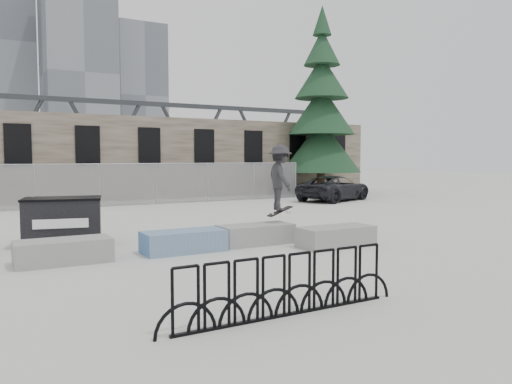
# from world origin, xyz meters

# --- Properties ---
(ground) EXTENTS (120.00, 120.00, 0.00)m
(ground) POSITION_xyz_m (0.00, 0.00, 0.00)
(ground) COLOR beige
(ground) RESTS_ON ground
(stone_wall) EXTENTS (36.00, 2.58, 4.50)m
(stone_wall) POSITION_xyz_m (0.00, 16.24, 2.26)
(stone_wall) COLOR brown
(stone_wall) RESTS_ON ground
(chainlink_fence) EXTENTS (22.06, 0.06, 2.02)m
(chainlink_fence) POSITION_xyz_m (-0.00, 12.50, 1.04)
(chainlink_fence) COLOR gray
(chainlink_fence) RESTS_ON ground
(planter_far_left) EXTENTS (2.00, 0.90, 0.52)m
(planter_far_left) POSITION_xyz_m (-3.38, 0.18, 0.28)
(planter_far_left) COLOR gray
(planter_far_left) RESTS_ON ground
(planter_center_left) EXTENTS (2.00, 0.90, 0.52)m
(planter_center_left) POSITION_xyz_m (-0.62, 0.11, 0.28)
(planter_center_left) COLOR #386AAA
(planter_center_left) RESTS_ON ground
(planter_center_right) EXTENTS (2.00, 0.90, 0.52)m
(planter_center_right) POSITION_xyz_m (1.45, 0.22, 0.28)
(planter_center_right) COLOR gray
(planter_center_right) RESTS_ON ground
(planter_offset) EXTENTS (2.00, 0.90, 0.52)m
(planter_offset) POSITION_xyz_m (3.09, -1.13, 0.28)
(planter_offset) COLOR gray
(planter_offset) RESTS_ON ground
(dumpster) EXTENTS (2.13, 1.57, 1.27)m
(dumpster) POSITION_xyz_m (-3.06, 2.46, 0.64)
(dumpster) COLOR black
(dumpster) RESTS_ON ground
(bike_rack) EXTENTS (4.04, 0.11, 0.90)m
(bike_rack) POSITION_xyz_m (-1.11, -5.27, 0.44)
(bike_rack) COLOR black
(bike_rack) RESTS_ON ground
(spruce_tree) EXTENTS (4.90, 4.90, 11.50)m
(spruce_tree) POSITION_xyz_m (13.62, 13.62, 4.84)
(spruce_tree) COLOR #38281E
(spruce_tree) RESTS_ON ground
(truss_bridge) EXTENTS (70.00, 3.00, 9.80)m
(truss_bridge) POSITION_xyz_m (10.00, 55.00, 4.13)
(truss_bridge) COLOR #2D3033
(truss_bridge) RESTS_ON ground
(suv) EXTENTS (5.21, 3.74, 1.32)m
(suv) POSITION_xyz_m (11.68, 9.80, 0.66)
(suv) COLOR black
(suv) RESTS_ON ground
(skateboarder) EXTENTS (0.89, 1.27, 1.96)m
(skateboarder) POSITION_xyz_m (2.30, 0.35, 1.75)
(skateboarder) COLOR #28282B
(skateboarder) RESTS_ON ground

